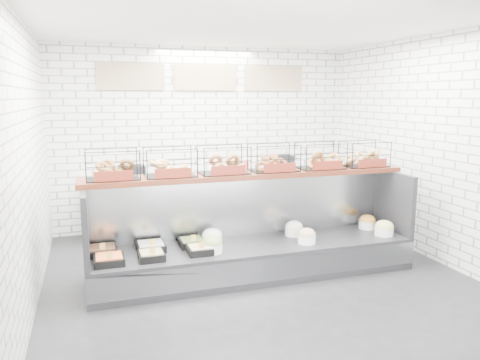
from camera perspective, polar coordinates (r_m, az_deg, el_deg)
name	(u,v)px	position (r m, az deg, el deg)	size (l,w,h in m)	color
ground	(263,283)	(5.70, 2.83, -12.46)	(5.50, 5.50, 0.00)	black
room_shell	(247,107)	(5.83, 0.88, 8.84)	(5.02, 5.51, 3.01)	white
display_case	(252,248)	(5.89, 1.52, -8.33)	(4.00, 0.90, 1.20)	black
bagel_shelf	(249,163)	(5.81, 1.11, 2.14)	(4.10, 0.50, 0.40)	#43190E
prep_counter	(211,202)	(7.78, -3.54, -2.67)	(4.00, 0.60, 1.20)	#93969B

